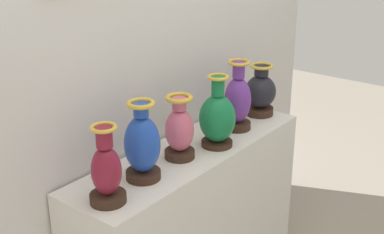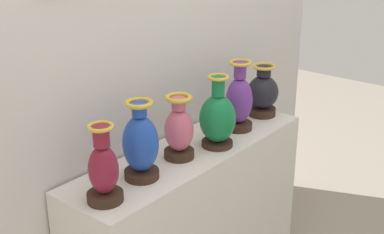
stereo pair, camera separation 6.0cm
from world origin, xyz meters
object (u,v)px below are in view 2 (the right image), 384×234
at_px(vase_emerald, 218,118).
at_px(vase_onyx, 263,93).
at_px(vase_rose, 179,130).
at_px(vase_burgundy, 103,170).
at_px(vase_sapphire, 141,144).
at_px(vase_violet, 239,101).

relative_size(vase_emerald, vase_onyx, 1.23).
relative_size(vase_rose, vase_onyx, 1.05).
height_order(vase_burgundy, vase_sapphire, vase_sapphire).
bearing_deg(vase_burgundy, vase_onyx, 1.47).
relative_size(vase_sapphire, vase_emerald, 0.98).
bearing_deg(vase_burgundy, vase_sapphire, 6.17).
height_order(vase_rose, vase_emerald, vase_emerald).
bearing_deg(vase_sapphire, vase_violet, -0.70).
bearing_deg(vase_onyx, vase_rose, 179.92).
height_order(vase_sapphire, vase_violet, vase_violet).
bearing_deg(vase_sapphire, vase_rose, 1.54).
height_order(vase_emerald, vase_onyx, vase_emerald).
bearing_deg(vase_emerald, vase_burgundy, 177.90).
bearing_deg(vase_burgundy, vase_violet, 0.98).
xyz_separation_m(vase_emerald, vase_onyx, (0.51, 0.06, -0.01)).
bearing_deg(vase_burgundy, vase_emerald, -2.10).
height_order(vase_sapphire, vase_onyx, vase_sapphire).
xyz_separation_m(vase_sapphire, vase_emerald, (0.48, -0.05, -0.01)).
xyz_separation_m(vase_rose, vase_emerald, (0.22, -0.06, 0.01)).
distance_m(vase_sapphire, vase_rose, 0.26).
distance_m(vase_emerald, vase_violet, 0.25).
distance_m(vase_violet, vase_onyx, 0.26).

